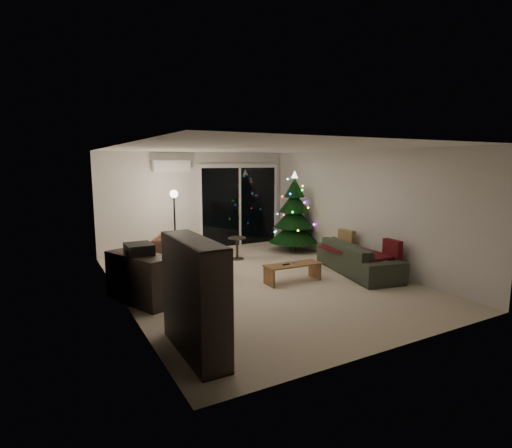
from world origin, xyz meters
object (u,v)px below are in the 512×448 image
(bookshelf, at_px, (181,299))
(coffee_table, at_px, (293,273))
(sofa, at_px, (358,258))
(armchair, at_px, (175,253))
(christmas_tree, at_px, (294,211))
(media_cabinet, at_px, (140,278))

(bookshelf, distance_m, coffee_table, 3.35)
(bookshelf, xyz_separation_m, sofa, (4.30, 1.69, -0.37))
(armchair, xyz_separation_m, christmas_tree, (3.25, 0.39, 0.64))
(media_cabinet, height_order, armchair, media_cabinet)
(christmas_tree, bearing_deg, sofa, -90.38)
(sofa, distance_m, christmas_tree, 2.46)
(media_cabinet, xyz_separation_m, sofa, (4.30, -0.38, -0.08))
(christmas_tree, bearing_deg, bookshelf, -136.83)
(armchair, height_order, sofa, armchair)
(bookshelf, xyz_separation_m, armchair, (1.07, 3.66, -0.32))
(bookshelf, distance_m, media_cabinet, 2.09)
(media_cabinet, bearing_deg, armchair, 34.28)
(bookshelf, bearing_deg, christmas_tree, 54.10)
(sofa, distance_m, coffee_table, 1.54)
(bookshelf, relative_size, coffee_table, 1.25)
(sofa, xyz_separation_m, christmas_tree, (0.02, 2.36, 0.70))
(sofa, bearing_deg, media_cabinet, 97.54)
(media_cabinet, xyz_separation_m, coffee_table, (2.78, -0.26, -0.22))
(armchair, relative_size, sofa, 0.38)
(media_cabinet, distance_m, sofa, 4.32)
(coffee_table, bearing_deg, media_cabinet, 177.13)
(bookshelf, height_order, sofa, bookshelf)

